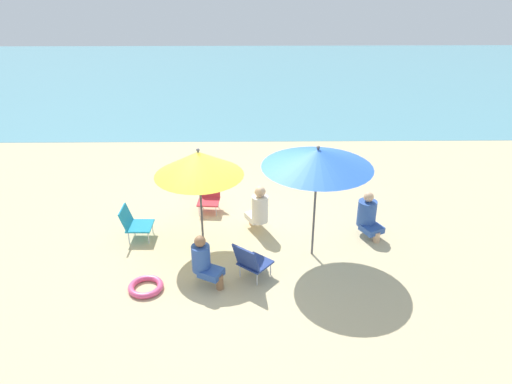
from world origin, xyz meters
The scene contains 11 objects.
ground_plane centered at (0.00, 0.00, 0.00)m, with size 40.00×40.00×0.00m, color #CCB789.
sea_water centered at (0.00, 13.41, 0.00)m, with size 40.00×16.00×0.01m, color #5693A3.
umbrella_blue centered at (1.47, -0.38, 1.87)m, with size 1.86×1.86×2.09m.
umbrella_yellow centered at (-0.53, -0.05, 1.65)m, with size 1.57×1.57×1.93m.
beach_chair_a centered at (-1.84, 0.21, 0.34)m, with size 0.56×0.49×0.63m.
beach_chair_b centered at (-0.51, 1.36, 0.34)m, with size 0.48×0.59×0.67m.
beach_chair_c centered at (0.36, -1.13, 0.37)m, with size 0.71×0.72×0.70m.
person_a centered at (-0.39, -1.24, 0.45)m, with size 0.54×0.45×0.90m.
person_b centered at (2.60, 0.27, 0.42)m, with size 0.50×0.58×0.89m.
person_c centered at (0.52, 0.44, 0.49)m, with size 0.46×0.55×0.98m.
swim_ring centered at (-1.34, -1.38, 0.05)m, with size 0.57×0.57×0.10m, color #E54C7F.
Camera 1 is at (0.36, -7.68, 4.90)m, focal length 33.75 mm.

